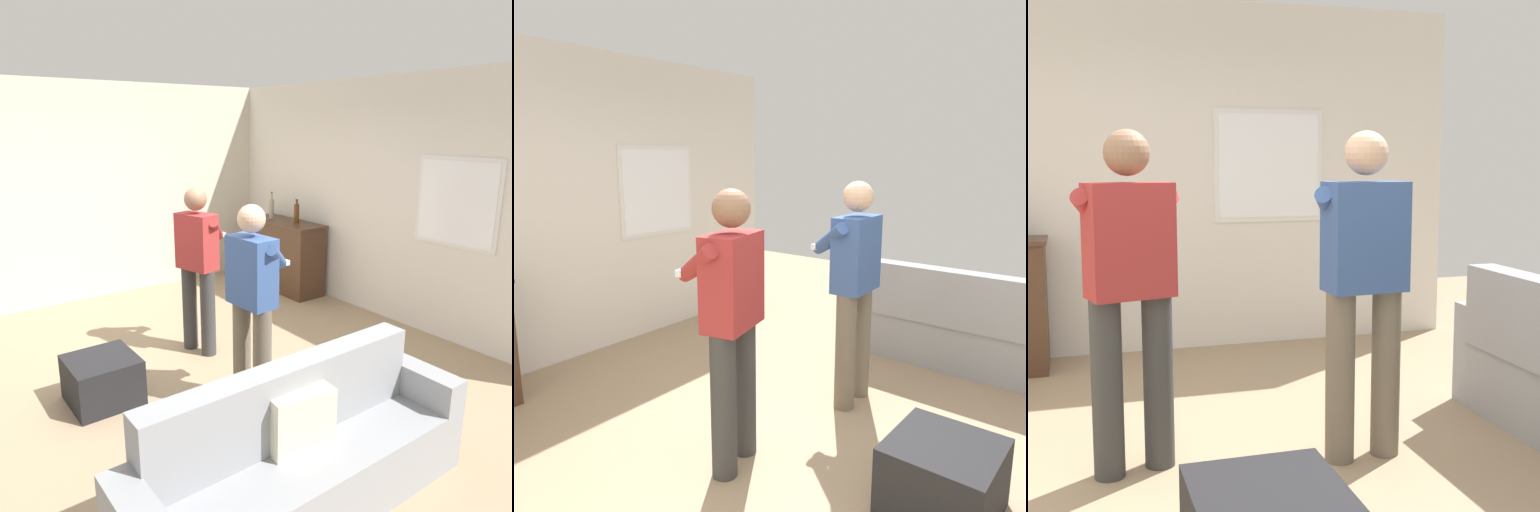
% 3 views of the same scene
% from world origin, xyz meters
% --- Properties ---
extents(ground, '(10.40, 10.40, 0.00)m').
position_xyz_m(ground, '(0.00, 0.00, 0.00)').
color(ground, '#9E8466').
extents(wall_back_with_window, '(5.20, 0.15, 2.80)m').
position_xyz_m(wall_back_with_window, '(0.02, 2.66, 1.40)').
color(wall_back_with_window, silver).
rests_on(wall_back_with_window, ground).
extents(person_standing_left, '(0.54, 0.51, 1.68)m').
position_xyz_m(person_standing_left, '(-0.32, 0.33, 0.94)').
color(person_standing_left, '#383838').
rests_on(person_standing_left, ground).
extents(person_standing_right, '(0.56, 0.49, 1.68)m').
position_xyz_m(person_standing_right, '(0.83, 0.16, 0.94)').
color(person_standing_right, '#6B6051').
rests_on(person_standing_right, ground).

